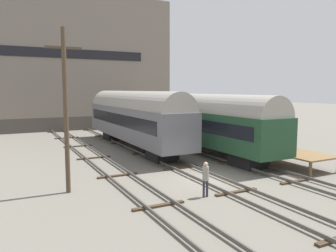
# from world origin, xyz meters

# --- Properties ---
(ground_plane) EXTENTS (200.00, 200.00, 0.00)m
(ground_plane) POSITION_xyz_m (0.00, 0.00, 0.00)
(ground_plane) COLOR #6B665B
(track_left) EXTENTS (2.60, 60.00, 0.26)m
(track_left) POSITION_xyz_m (-4.52, 0.00, 0.14)
(track_left) COLOR #4C4742
(track_left) RESTS_ON ground
(track_middle) EXTENTS (2.60, 60.00, 0.26)m
(track_middle) POSITION_xyz_m (0.00, 0.00, 0.14)
(track_middle) COLOR #4C4742
(track_middle) RESTS_ON ground
(track_right) EXTENTS (2.60, 60.00, 0.26)m
(track_right) POSITION_xyz_m (4.52, 0.00, 0.14)
(track_right) COLOR #4C4742
(track_right) RESTS_ON ground
(train_car_grey) EXTENTS (3.13, 18.40, 5.28)m
(train_car_grey) POSITION_xyz_m (0.00, 11.99, 2.99)
(train_car_grey) COLOR black
(train_car_grey) RESTS_ON ground
(train_car_green) EXTENTS (3.07, 16.52, 5.05)m
(train_car_green) POSITION_xyz_m (4.52, 6.74, 2.85)
(train_car_green) COLOR black
(train_car_green) RESTS_ON ground
(station_platform) EXTENTS (2.89, 12.17, 1.06)m
(station_platform) POSITION_xyz_m (7.28, 3.26, 0.98)
(station_platform) COLOR brown
(station_platform) RESTS_ON ground
(bench) EXTENTS (1.40, 0.40, 0.91)m
(bench) POSITION_xyz_m (7.53, 1.88, 1.55)
(bench) COLOR brown
(bench) RESTS_ON station_platform
(person_worker) EXTENTS (0.32, 0.32, 1.81)m
(person_worker) POSITION_xyz_m (-1.81, -2.81, 1.10)
(person_worker) COLOR #282833
(person_worker) RESTS_ON ground
(utility_pole) EXTENTS (1.80, 0.24, 8.53)m
(utility_pole) POSITION_xyz_m (-7.86, 1.10, 4.43)
(utility_pole) COLOR #473828
(utility_pole) RESTS_ON ground
(warehouse_building) EXTENTS (31.13, 12.62, 18.21)m
(warehouse_building) POSITION_xyz_m (-3.64, 34.06, 9.10)
(warehouse_building) COLOR #46403A
(warehouse_building) RESTS_ON ground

